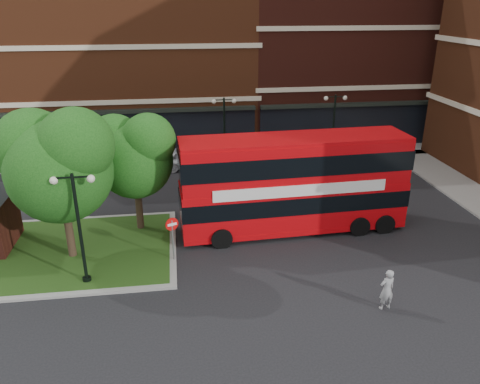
{
  "coord_description": "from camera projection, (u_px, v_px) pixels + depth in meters",
  "views": [
    {
      "loc": [
        -1.39,
        -17.57,
        11.25
      ],
      "look_at": [
        1.73,
        4.64,
        2.0
      ],
      "focal_mm": 35.0,
      "sensor_mm": 36.0,
      "label": 1
    }
  ],
  "objects": [
    {
      "name": "pavement_far",
      "position": [
        196.0,
        158.0,
        35.63
      ],
      "size": [
        44.0,
        3.0,
        0.12
      ],
      "primitive_type": "cube",
      "color": "slate",
      "rests_on": "ground"
    },
    {
      "name": "car_white",
      "position": [
        238.0,
        156.0,
        33.93
      ],
      "size": [
        4.48,
        1.68,
        1.46
      ],
      "primitive_type": "imported",
      "rotation": [
        0.0,
        0.0,
        1.54
      ],
      "color": "silver",
      "rests_on": "ground"
    },
    {
      "name": "terrace_far_right",
      "position": [
        347.0,
        39.0,
        41.28
      ],
      "size": [
        18.0,
        12.0,
        16.0
      ],
      "primitive_type": "cube",
      "color": "#471911",
      "rests_on": "ground"
    },
    {
      "name": "terrace_far_left",
      "position": [
        92.0,
        55.0,
        38.83
      ],
      "size": [
        26.0,
        12.0,
        14.0
      ],
      "primitive_type": "cube",
      "color": "brown",
      "rests_on": "ground"
    },
    {
      "name": "woman",
      "position": [
        387.0,
        289.0,
        18.07
      ],
      "size": [
        0.7,
        0.53,
        1.74
      ],
      "primitive_type": "imported",
      "rotation": [
        0.0,
        0.0,
        3.32
      ],
      "color": "gray",
      "rests_on": "ground"
    },
    {
      "name": "tree_island_west",
      "position": [
        56.0,
        161.0,
        20.23
      ],
      "size": [
        5.4,
        4.71,
        7.21
      ],
      "color": "#2D2116",
      "rests_on": "ground"
    },
    {
      "name": "car_silver",
      "position": [
        189.0,
        158.0,
        33.46
      ],
      "size": [
        4.68,
        2.26,
        1.54
      ],
      "primitive_type": "imported",
      "rotation": [
        0.0,
        0.0,
        1.67
      ],
      "color": "silver",
      "rests_on": "ground"
    },
    {
      "name": "bus",
      "position": [
        294.0,
        178.0,
        23.68
      ],
      "size": [
        11.64,
        3.14,
        4.4
      ],
      "rotation": [
        0.0,
        0.0,
        0.05
      ],
      "color": "#BE070C",
      "rests_on": "ground"
    },
    {
      "name": "lamp_far_left",
      "position": [
        224.0,
        128.0,
        33.01
      ],
      "size": [
        1.72,
        0.36,
        5.0
      ],
      "color": "black",
      "rests_on": "ground"
    },
    {
      "name": "no_entry_sign",
      "position": [
        172.0,
        231.0,
        21.09
      ],
      "size": [
        0.59,
        0.28,
        2.23
      ],
      "rotation": [
        0.0,
        0.0,
        0.4
      ],
      "color": "slate",
      "rests_on": "ground"
    },
    {
      "name": "lamp_far_right",
      "position": [
        333.0,
        124.0,
        34.03
      ],
      "size": [
        1.72,
        0.36,
        5.0
      ],
      "color": "black",
      "rests_on": "ground"
    },
    {
      "name": "lamp_island",
      "position": [
        79.0,
        224.0,
        18.95
      ],
      "size": [
        1.72,
        0.36,
        5.0
      ],
      "color": "black",
      "rests_on": "ground"
    },
    {
      "name": "ground",
      "position": [
        216.0,
        276.0,
        20.55
      ],
      "size": [
        120.0,
        120.0,
        0.0
      ],
      "primitive_type": "plane",
      "color": "black",
      "rests_on": "ground"
    },
    {
      "name": "tree_island_east",
      "position": [
        133.0,
        153.0,
        23.11
      ],
      "size": [
        4.46,
        3.9,
        6.29
      ],
      "color": "#2D2116",
      "rests_on": "ground"
    },
    {
      "name": "traffic_island",
      "position": [
        43.0,
        253.0,
        22.24
      ],
      "size": [
        12.6,
        7.6,
        0.15
      ],
      "color": "gray",
      "rests_on": "ground"
    }
  ]
}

